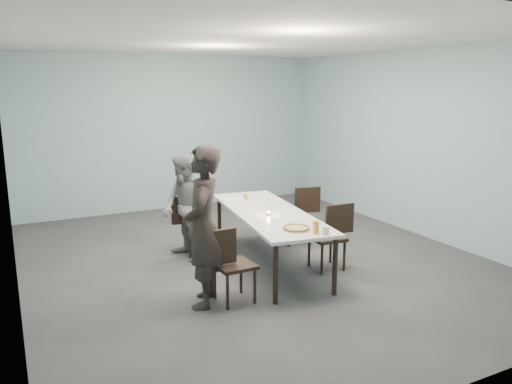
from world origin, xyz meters
name	(u,v)px	position (x,y,z in m)	size (l,w,h in m)	color
ground	(253,259)	(0.00, 0.00, 0.00)	(7.00, 7.00, 0.00)	#333335
room_shell	(252,115)	(0.00, 0.00, 2.03)	(6.02, 7.02, 3.01)	#8FB0B4
table	(269,216)	(0.11, -0.26, 0.69)	(1.25, 2.70, 0.75)	white
chair_near_left	(228,260)	(-0.88, -1.14, 0.50)	(0.62, 0.43, 0.87)	black
chair_far_left	(194,221)	(-0.65, 0.60, 0.50)	(0.64, 0.49, 0.87)	black
chair_near_right	(332,232)	(0.81, -0.76, 0.50)	(0.62, 0.45, 0.87)	black
chair_far_right	(301,211)	(1.04, 0.39, 0.50)	(0.64, 0.49, 0.87)	black
diner_near	(203,227)	(-1.13, -1.05, 0.90)	(0.66, 0.43, 1.80)	black
diner_far	(185,208)	(-0.82, 0.45, 0.75)	(0.73, 0.57, 1.49)	gray
pizza	(296,228)	(-0.01, -1.18, 0.77)	(0.34, 0.34, 0.04)	white
side_plate	(290,220)	(0.15, -0.77, 0.76)	(0.18, 0.18, 0.01)	white
beer_glass	(316,227)	(0.11, -1.41, 0.82)	(0.08, 0.08, 0.15)	gold
water_tumbler	(326,231)	(0.19, -1.49, 0.80)	(0.08, 0.08, 0.09)	silver
tealight	(268,214)	(0.02, -0.43, 0.77)	(0.06, 0.06, 0.05)	silver
amber_tumbler	(246,196)	(0.16, 0.56, 0.79)	(0.07, 0.07, 0.08)	gold
menu	(235,199)	(0.01, 0.61, 0.75)	(0.30, 0.22, 0.01)	silver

